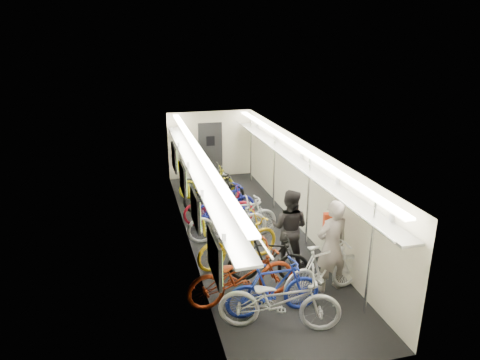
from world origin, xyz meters
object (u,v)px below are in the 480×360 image
bicycle_1 (273,288)px  passenger_near (332,246)px  backpack (330,222)px  bicycle_0 (280,300)px  passenger_mid (289,228)px

bicycle_1 → passenger_near: passenger_near is taller
backpack → bicycle_0: bearing=-126.5°
bicycle_1 → bicycle_0: bearing=176.3°
bicycle_0 → passenger_mid: size_ratio=1.21×
bicycle_1 → backpack: backpack is taller
passenger_near → backpack: bearing=-118.9°
passenger_near → passenger_mid: (-0.44, 1.19, -0.08)m
passenger_near → bicycle_1: bearing=10.0°
bicycle_1 → passenger_near: size_ratio=0.93×
bicycle_0 → backpack: (1.55, 1.36, 0.72)m
bicycle_0 → passenger_near: 1.71m
bicycle_0 → passenger_mid: bearing=-6.1°
bicycle_0 → backpack: 2.18m
bicycle_0 → passenger_near: (1.39, 0.90, 0.41)m
bicycle_0 → passenger_near: bearing=-38.6°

